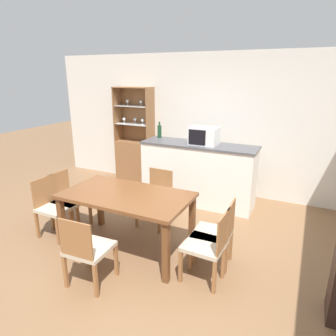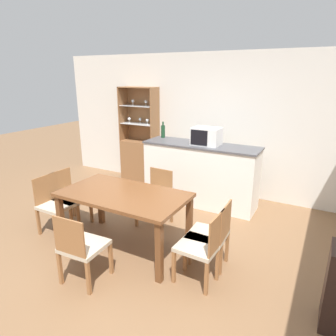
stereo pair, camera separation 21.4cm
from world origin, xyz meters
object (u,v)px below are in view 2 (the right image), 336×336
Objects in this scene: dining_chair_side_left_near at (55,204)px; wine_bottle at (163,131)px; dining_chair_head_near at (82,247)px; microwave at (206,136)px; dining_chair_head_far at (156,197)px; dining_chair_side_right_far at (211,235)px; dining_table at (124,200)px; dining_chair_side_left_far at (69,198)px; dining_chair_side_right_near at (202,246)px; display_cabinet at (140,154)px.

wine_bottle is at bearing 165.37° from dining_chair_side_left_near.
dining_chair_head_near is 1.81× the size of microwave.
dining_chair_head_far and dining_chair_side_right_far have the same top height.
dining_table is 1.93× the size of dining_chair_side_left_far.
wine_bottle reaches higher than dining_chair_head_near.
dining_chair_head_far is at bearing 53.53° from dining_chair_side_right_near.
wine_bottle is (0.75, -0.34, 0.60)m from display_cabinet.
dining_table is at bearing 85.60° from dining_chair_side_left_far.
display_cabinet is at bearing -47.39° from dining_chair_head_far.
dining_chair_side_right_near is 1.00× the size of dining_chair_head_near.
dining_table is 2.10m from wine_bottle.
wine_bottle is at bearing 39.93° from dining_chair_side_right_far.
dining_chair_side_left_far is at bearing -85.09° from display_cabinet.
dining_chair_side_right_near is at bearing -6.81° from dining_table.
dining_chair_side_right_far is (1.11, 0.89, 0.00)m from dining_chair_head_near.
dining_table is at bearing 92.27° from dining_chair_head_far.
dining_chair_head_near is at bearing 121.80° from dining_chair_side_right_near.
dining_chair_side_left_far reaches higher than dining_table.
dining_chair_side_left_near is at bearing 147.52° from dining_chair_head_near.
display_cabinet is at bearing 47.09° from dining_chair_side_right_near.
wine_bottle reaches higher than dining_chair_side_right_near.
dining_chair_side_right_near and dining_chair_head_far have the same top height.
dining_chair_head_near and dining_chair_side_left_far have the same top height.
display_cabinet reaches higher than dining_chair_head_far.
wine_bottle is at bearing 169.26° from microwave.
dining_chair_side_right_near is 1.00× the size of dining_chair_side_right_far.
dining_chair_head_far is at bearing 121.79° from dining_chair_side_left_far.
dining_chair_head_far is at bearing 129.15° from dining_chair_side_left_near.
dining_chair_side_right_far and dining_chair_side_left_far have the same top height.
dining_chair_side_right_far reaches higher than dining_table.
dining_chair_side_right_near is 2.81× the size of wine_bottle.
microwave is at bearing 140.53° from dining_chair_side_left_far.
dining_chair_side_left_near is 2.24m from dining_chair_side_right_far.
dining_chair_head_far is at bearing 58.17° from dining_chair_side_right_far.
display_cabinet is 2.36× the size of dining_chair_side_left_near.
dining_chair_side_left_near is 2.29m from wine_bottle.
dining_chair_side_left_far is at bearing 85.52° from dining_chair_side_right_near.
dining_chair_side_right_far is (1.11, -0.63, 0.00)m from dining_chair_head_far.
microwave reaches higher than dining_chair_side_right_far.
dining_chair_side_left_near is (0.19, -2.43, -0.16)m from display_cabinet.
dining_chair_head_near is at bearing -98.19° from microwave.
dining_chair_side_right_far is at bearing 2.33° from dining_chair_side_right_near.
display_cabinet is 2.36× the size of dining_chair_head_far.
dining_table is 1.15m from dining_chair_side_right_far.
dining_chair_head_near is (-1.11, -0.63, 0.00)m from dining_chair_side_right_near.
dining_table is 0.80m from dining_chair_head_far.
dining_chair_side_left_near is (-1.11, -0.13, -0.25)m from dining_table.
dining_table is at bearing 85.52° from dining_chair_side_right_near.
dining_chair_side_right_far is (2.41, -2.17, -0.16)m from display_cabinet.
wine_bottle is at bearing 98.41° from dining_chair_head_near.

